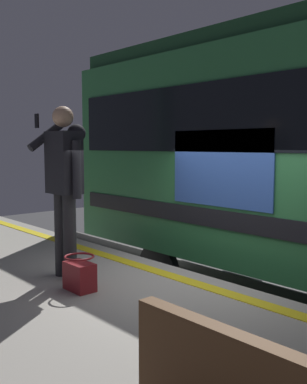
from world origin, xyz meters
The scene contains 6 objects.
ground_plane centered at (0.00, 0.00, 0.00)m, with size 24.62×24.62×0.00m, color #3D3D3F.
platform centered at (0.00, 1.92, 0.57)m, with size 12.92×3.85×1.13m, color #9E998E.
safety_line centered at (0.00, 0.30, 1.14)m, with size 12.66×0.16×0.01m, color yellow.
track_rail_near centered at (0.00, -1.49, 0.08)m, with size 16.79×0.08×0.16m, color slate.
passenger centered at (0.90, 1.16, 2.21)m, with size 0.57×0.55×1.83m.
handbag centered at (0.42, 1.30, 1.29)m, with size 0.33×0.30×0.35m.
Camera 1 is at (-3.23, 3.59, 2.55)m, focal length 41.58 mm.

